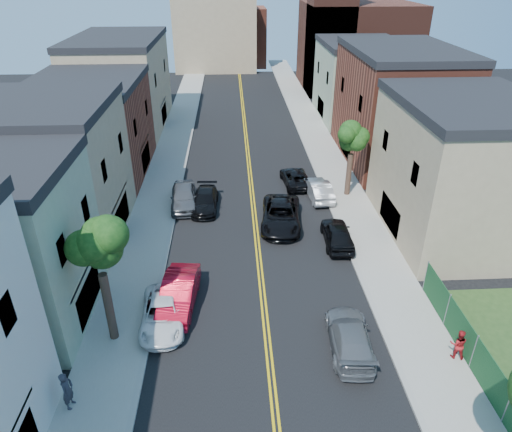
{
  "coord_description": "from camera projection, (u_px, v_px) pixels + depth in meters",
  "views": [
    {
      "loc": [
        -1.56,
        -4.35,
        17.18
      ],
      "look_at": [
        -0.07,
        23.19,
        2.0
      ],
      "focal_mm": 32.51,
      "sensor_mm": 36.0,
      "label": 1
    }
  ],
  "objects": [
    {
      "name": "dark_car_right_far",
      "position": [
        296.0,
        178.0,
        40.34
      ],
      "size": [
        2.64,
        4.94,
        1.32
      ],
      "primitive_type": "imported",
      "rotation": [
        0.0,
        0.0,
        3.24
      ],
      "color": "black",
      "rests_on": "ground"
    },
    {
      "name": "church",
      "position": [
        351.0,
        38.0,
        68.11
      ],
      "size": [
        16.2,
        14.2,
        22.6
      ],
      "color": "#4C2319",
      "rests_on": "ground"
    },
    {
      "name": "grey_car_right",
      "position": [
        350.0,
        337.0,
        23.15
      ],
      "size": [
        2.37,
        5.14,
        1.46
      ],
      "primitive_type": "imported",
      "rotation": [
        0.0,
        0.0,
        3.07
      ],
      "color": "#5B5F63",
      "rests_on": "ground"
    },
    {
      "name": "bldg_right_palegrn",
      "position": [
        359.0,
        83.0,
        56.27
      ],
      "size": [
        9.0,
        12.0,
        8.5
      ],
      "primitive_type": "cube",
      "color": "gray",
      "rests_on": "ground"
    },
    {
      "name": "tree_left_mid",
      "position": [
        94.0,
        229.0,
        20.87
      ],
      "size": [
        5.2,
        5.2,
        9.29
      ],
      "color": "#312218",
      "rests_on": "sidewalk_left"
    },
    {
      "name": "sidewalk_right",
      "position": [
        325.0,
        152.0,
        47.49
      ],
      "size": [
        3.2,
        100.0,
        0.15
      ],
      "primitive_type": "cube",
      "color": "gray",
      "rests_on": "ground"
    },
    {
      "name": "silver_car_right",
      "position": [
        318.0,
        189.0,
        38.02
      ],
      "size": [
        2.0,
        4.78,
        1.54
      ],
      "primitive_type": "imported",
      "rotation": [
        0.0,
        0.0,
        3.22
      ],
      "color": "#AFB2B8",
      "rests_on": "ground"
    },
    {
      "name": "bldg_left_brick",
      "position": [
        92.0,
        131.0,
        41.07
      ],
      "size": [
        9.0,
        12.0,
        8.0
      ],
      "primitive_type": "cube",
      "color": "brown",
      "rests_on": "ground"
    },
    {
      "name": "curb_left",
      "position": [
        187.0,
        154.0,
        46.83
      ],
      "size": [
        0.3,
        100.0,
        0.15
      ],
      "primitive_type": "cube",
      "color": "gray",
      "rests_on": "ground"
    },
    {
      "name": "tree_right_far",
      "position": [
        354.0,
        129.0,
        36.01
      ],
      "size": [
        4.4,
        4.4,
        8.03
      ],
      "color": "#312218",
      "rests_on": "sidewalk_right"
    },
    {
      "name": "grey_car_left",
      "position": [
        184.0,
        197.0,
        36.66
      ],
      "size": [
        2.37,
        5.12,
        1.7
      ],
      "primitive_type": "imported",
      "rotation": [
        0.0,
        0.0,
        0.07
      ],
      "color": "#505257",
      "rests_on": "ground"
    },
    {
      "name": "pedestrian_right",
      "position": [
        458.0,
        344.0,
        22.36
      ],
      "size": [
        0.95,
        0.84,
        1.64
      ],
      "primitive_type": "imported",
      "rotation": [
        0.0,
        0.0,
        2.83
      ],
      "color": "#A6191D",
      "rests_on": "sidewalk_right"
    },
    {
      "name": "bldg_left_tan_far",
      "position": [
        122.0,
        85.0,
        52.95
      ],
      "size": [
        9.0,
        16.0,
        9.5
      ],
      "primitive_type": "cube",
      "color": "#998466",
      "rests_on": "ground"
    },
    {
      "name": "bldg_right_tan",
      "position": [
        461.0,
        173.0,
        31.65
      ],
      "size": [
        9.0,
        12.0,
        9.0
      ],
      "primitive_type": "cube",
      "color": "#998466",
      "rests_on": "ground"
    },
    {
      "name": "fence_right",
      "position": [
        489.0,
        378.0,
        20.4
      ],
      "size": [
        0.04,
        15.0,
        1.9
      ],
      "primitive_type": "cube",
      "color": "#143F1E",
      "rests_on": "sidewalk_right"
    },
    {
      "name": "curb_right",
      "position": [
        308.0,
        152.0,
        47.41
      ],
      "size": [
        0.3,
        100.0,
        0.15
      ],
      "primitive_type": "cube",
      "color": "gray",
      "rests_on": "ground"
    },
    {
      "name": "black_car_right",
      "position": [
        337.0,
        234.0,
        31.75
      ],
      "size": [
        2.0,
        4.65,
        1.57
      ],
      "primitive_type": "imported",
      "rotation": [
        0.0,
        0.0,
        3.11
      ],
      "color": "black",
      "rests_on": "ground"
    },
    {
      "name": "black_suv_lane",
      "position": [
        281.0,
        215.0,
        34.0
      ],
      "size": [
        3.44,
        6.31,
        1.68
      ],
      "primitive_type": "imported",
      "rotation": [
        0.0,
        0.0,
        -0.11
      ],
      "color": "black",
      "rests_on": "ground"
    },
    {
      "name": "red_sedan",
      "position": [
        179.0,
        294.0,
        25.98
      ],
      "size": [
        2.23,
        5.24,
        1.68
      ],
      "primitive_type": "imported",
      "rotation": [
        0.0,
        0.0,
        -0.09
      ],
      "color": "red",
      "rests_on": "ground"
    },
    {
      "name": "white_pickup",
      "position": [
        163.0,
        313.0,
        24.76
      ],
      "size": [
        2.53,
        5.0,
        1.35
      ],
      "primitive_type": "imported",
      "rotation": [
        0.0,
        0.0,
        0.06
      ],
      "color": "white",
      "rests_on": "ground"
    },
    {
      "name": "backdrop_left",
      "position": [
        215.0,
        34.0,
        80.81
      ],
      "size": [
        14.0,
        8.0,
        12.0
      ],
      "primitive_type": "cube",
      "color": "#998466",
      "rests_on": "ground"
    },
    {
      "name": "bldg_right_brick",
      "position": [
        396.0,
        109.0,
        43.66
      ],
      "size": [
        9.0,
        14.0,
        10.0
      ],
      "primitive_type": "cube",
      "color": "brown",
      "rests_on": "ground"
    },
    {
      "name": "black_car_left",
      "position": [
        205.0,
        201.0,
        36.39
      ],
      "size": [
        2.13,
        4.83,
        1.38
      ],
      "primitive_type": "imported",
      "rotation": [
        0.0,
        0.0,
        -0.04
      ],
      "color": "black",
      "rests_on": "ground"
    },
    {
      "name": "bldg_left_tan_near",
      "position": [
        48.0,
        176.0,
        31.2
      ],
      "size": [
        9.0,
        10.0,
        9.0
      ],
      "primitive_type": "cube",
      "color": "#998466",
      "rests_on": "ground"
    },
    {
      "name": "pedestrian_left",
      "position": [
        67.0,
        390.0,
        19.79
      ],
      "size": [
        0.54,
        0.74,
        1.89
      ],
      "primitive_type": "imported",
      "rotation": [
        0.0,
        0.0,
        1.43
      ],
      "color": "#2B2A32",
      "rests_on": "sidewalk_left"
    },
    {
      "name": "sidewalk_left",
      "position": [
        170.0,
        155.0,
        46.75
      ],
      "size": [
        3.2,
        100.0,
        0.15
      ],
      "primitive_type": "cube",
      "color": "gray",
      "rests_on": "ground"
    },
    {
      "name": "backdrop_center",
      "position": [
        238.0,
        37.0,
        84.98
      ],
      "size": [
        10.0,
        8.0,
        10.0
      ],
      "primitive_type": "cube",
      "color": "brown",
      "rests_on": "ground"
    }
  ]
}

